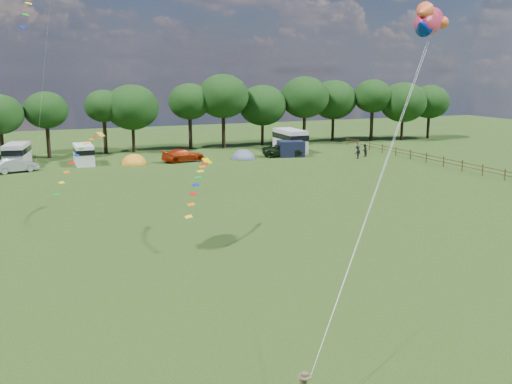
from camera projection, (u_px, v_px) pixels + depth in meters
name	position (u px, v px, depth m)	size (l,w,h in m)	color
ground_plane	(323.00, 313.00, 25.71)	(180.00, 180.00, 0.00)	black
tree_line	(160.00, 104.00, 76.13)	(102.98, 10.98, 10.27)	black
fence	(418.00, 155.00, 68.65)	(0.12, 33.12, 1.20)	#472D19
car_b	(15.00, 165.00, 61.08)	(1.58, 4.22, 1.49)	#94979D
car_c	(183.00, 155.00, 68.22)	(2.12, 5.05, 1.52)	#A22708
car_d	(284.00, 151.00, 72.40)	(2.54, 5.61, 1.53)	black
campervan_b	(17.00, 154.00, 64.99)	(3.23, 5.65, 2.61)	#B8B8BA
campervan_c	(84.00, 154.00, 66.19)	(2.05, 4.77, 2.34)	white
campervan_d	(290.00, 140.00, 76.26)	(2.79, 6.24, 3.03)	silver
tent_orange	(134.00, 164.00, 66.64)	(2.99, 3.27, 2.34)	orange
tent_greyblue	(243.00, 159.00, 70.61)	(3.00, 3.29, 2.23)	slate
awning_navy	(291.00, 149.00, 72.51)	(3.16, 2.57, 1.98)	black
fish_kite	(428.00, 20.00, 31.04)	(3.99, 3.59, 2.28)	#C92543
streamer_kite_b	(83.00, 153.00, 41.13)	(4.23, 4.62, 3.77)	gold
streamer_kite_c	(200.00, 178.00, 35.89)	(3.15, 4.85, 2.79)	#DECA00
walker_a	(364.00, 150.00, 72.23)	(0.78, 0.48, 1.60)	black
walker_b	(358.00, 152.00, 70.60)	(1.05, 0.49, 1.62)	black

